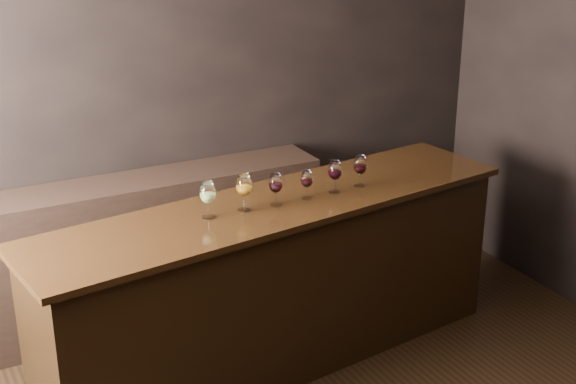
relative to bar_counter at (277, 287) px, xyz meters
name	(u,v)px	position (x,y,z in m)	size (l,w,h in m)	color
room_shell	(267,134)	(-0.57, -1.05, 1.31)	(5.02, 4.52, 2.81)	black
bar_counter	(277,287)	(0.00, 0.00, 0.00)	(2.87, 0.62, 1.00)	black
bar_top	(276,206)	(0.00, 0.00, 0.52)	(2.96, 0.69, 0.04)	black
back_bar_shelf	(119,255)	(-0.70, 0.87, -0.01)	(2.74, 0.40, 0.99)	black
glass_white	(208,194)	(-0.43, -0.03, 0.68)	(0.09, 0.09, 0.21)	white
glass_amber	(244,186)	(-0.21, -0.03, 0.68)	(0.09, 0.09, 0.21)	white
glass_red_a	(276,184)	(-0.02, -0.04, 0.67)	(0.08, 0.08, 0.19)	white
glass_red_b	(307,180)	(0.18, -0.03, 0.65)	(0.07, 0.07, 0.17)	white
glass_red_c	(335,171)	(0.38, -0.01, 0.67)	(0.08, 0.08, 0.19)	white
glass_red_d	(360,166)	(0.56, 0.00, 0.67)	(0.08, 0.08, 0.19)	white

